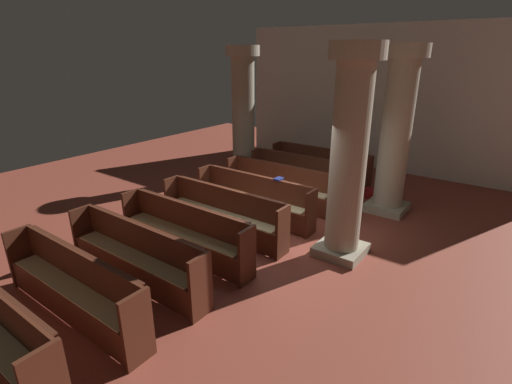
# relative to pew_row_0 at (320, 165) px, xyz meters

# --- Properties ---
(ground_plane) EXTENTS (19.20, 19.20, 0.00)m
(ground_plane) POSITION_rel_pew_row_0_xyz_m (0.91, -3.61, -0.53)
(ground_plane) COLOR brown
(back_wall) EXTENTS (10.00, 0.16, 4.50)m
(back_wall) POSITION_rel_pew_row_0_xyz_m (0.91, 2.47, 1.72)
(back_wall) COLOR silver
(back_wall) RESTS_ON ground
(pew_row_0) EXTENTS (3.07, 0.46, 1.01)m
(pew_row_0) POSITION_rel_pew_row_0_xyz_m (0.00, 0.00, 0.00)
(pew_row_0) COLOR #562819
(pew_row_0) RESTS_ON ground
(pew_row_1) EXTENTS (3.07, 0.46, 1.01)m
(pew_row_1) POSITION_rel_pew_row_0_xyz_m (0.00, -1.10, 0.00)
(pew_row_1) COLOR #562819
(pew_row_1) RESTS_ON ground
(pew_row_2) EXTENTS (3.07, 0.47, 1.01)m
(pew_row_2) POSITION_rel_pew_row_0_xyz_m (0.00, -2.20, 0.00)
(pew_row_2) COLOR #562819
(pew_row_2) RESTS_ON ground
(pew_row_3) EXTENTS (3.07, 0.46, 1.01)m
(pew_row_3) POSITION_rel_pew_row_0_xyz_m (0.00, -3.30, 0.00)
(pew_row_3) COLOR #562819
(pew_row_3) RESTS_ON ground
(pew_row_4) EXTENTS (3.07, 0.46, 1.01)m
(pew_row_4) POSITION_rel_pew_row_0_xyz_m (0.00, -4.40, 0.00)
(pew_row_4) COLOR #562819
(pew_row_4) RESTS_ON ground
(pew_row_5) EXTENTS (3.07, 0.47, 1.01)m
(pew_row_5) POSITION_rel_pew_row_0_xyz_m (0.00, -5.49, 0.00)
(pew_row_5) COLOR #562819
(pew_row_5) RESTS_ON ground
(pew_row_6) EXTENTS (3.07, 0.46, 1.01)m
(pew_row_6) POSITION_rel_pew_row_0_xyz_m (0.00, -6.59, 0.00)
(pew_row_6) COLOR #562819
(pew_row_6) RESTS_ON ground
(pew_row_7) EXTENTS (3.07, 0.46, 1.01)m
(pew_row_7) POSITION_rel_pew_row_0_xyz_m (0.00, -7.69, 0.00)
(pew_row_7) COLOR #562819
(pew_row_7) RESTS_ON ground
(pillar_aisle_side) EXTENTS (0.99, 0.99, 3.86)m
(pillar_aisle_side) POSITION_rel_pew_row_0_xyz_m (2.37, -0.99, 1.47)
(pillar_aisle_side) COLOR #9F967E
(pillar_aisle_side) RESTS_ON ground
(pillar_far_side) EXTENTS (0.99, 0.99, 3.86)m
(pillar_far_side) POSITION_rel_pew_row_0_xyz_m (-2.32, -0.71, 1.47)
(pillar_far_side) COLOR #9F967E
(pillar_far_side) RESTS_ON ground
(pillar_aisle_rear) EXTENTS (0.94, 0.94, 3.86)m
(pillar_aisle_rear) POSITION_rel_pew_row_0_xyz_m (2.37, -3.67, 1.47)
(pillar_aisle_rear) COLOR #9F967E
(pillar_aisle_rear) RESTS_ON ground
(lectern) EXTENTS (0.48, 0.45, 1.08)m
(lectern) POSITION_rel_pew_row_0_xyz_m (0.56, 1.13, -0.08)
(lectern) COLOR #562B1A
(lectern) RESTS_ON ground
(hymn_book) EXTENTS (0.15, 0.22, 0.04)m
(hymn_book) POSITION_rel_pew_row_0_xyz_m (0.55, -3.11, 0.50)
(hymn_book) COLOR navy
(hymn_book) RESTS_ON pew_row_3
(kneeler_box_red) EXTENTS (0.40, 0.25, 0.26)m
(kneeler_box_red) POSITION_rel_pew_row_0_xyz_m (1.77, -0.40, -0.40)
(kneeler_box_red) COLOR maroon
(kneeler_box_red) RESTS_ON ground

